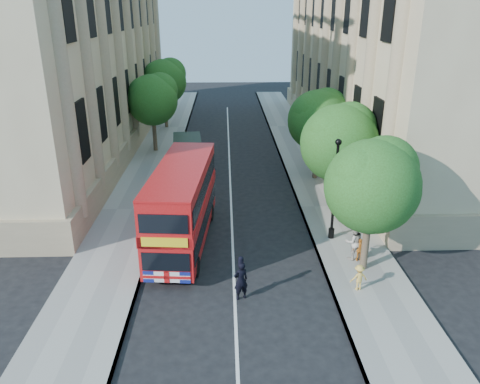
{
  "coord_description": "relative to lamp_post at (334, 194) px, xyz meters",
  "views": [
    {
      "loc": [
        -0.32,
        -15.05,
        10.99
      ],
      "look_at": [
        0.41,
        6.93,
        2.3
      ],
      "focal_mm": 35.0,
      "sensor_mm": 36.0,
      "label": 1
    }
  ],
  "objects": [
    {
      "name": "police_constable",
      "position": [
        -4.75,
        -5.0,
        -1.67
      ],
      "size": [
        0.72,
        0.6,
        1.67
      ],
      "primitive_type": "imported",
      "rotation": [
        0.0,
        0.0,
        3.53
      ],
      "color": "black",
      "rests_on": "ground"
    },
    {
      "name": "building_left",
      "position": [
        -18.8,
        18.0,
        6.49
      ],
      "size": [
        12.0,
        38.0,
        18.0
      ],
      "primitive_type": "cube",
      "color": "tan",
      "rests_on": "ground"
    },
    {
      "name": "pavement_left",
      "position": [
        -10.75,
        4.0,
        -2.45
      ],
      "size": [
        3.5,
        80.0,
        0.12
      ],
      "primitive_type": "cube",
      "color": "gray",
      "rests_on": "ground"
    },
    {
      "name": "tree_left_back",
      "position": [
        -10.96,
        24.03,
        2.2
      ],
      "size": [
        4.2,
        4.2,
        6.65
      ],
      "color": "#473828",
      "rests_on": "ground"
    },
    {
      "name": "child_b",
      "position": [
        0.11,
        -4.69,
        -1.82
      ],
      "size": [
        0.79,
        0.54,
        1.13
      ],
      "primitive_type": "imported",
      "rotation": [
        0.0,
        0.0,
        3.32
      ],
      "color": "#E3B44D",
      "rests_on": "pavement_right"
    },
    {
      "name": "building_right",
      "position": [
        8.8,
        18.0,
        6.49
      ],
      "size": [
        12.0,
        38.0,
        18.0
      ],
      "primitive_type": "cube",
      "color": "tan",
      "rests_on": "ground"
    },
    {
      "name": "lamp_post",
      "position": [
        0.0,
        0.0,
        0.0
      ],
      "size": [
        0.32,
        0.32,
        5.16
      ],
      "color": "black",
      "rests_on": "pavement_right"
    },
    {
      "name": "box_van",
      "position": [
        -7.89,
        9.89,
        -1.22
      ],
      "size": [
        2.29,
        4.76,
        2.64
      ],
      "rotation": [
        0.0,
        0.0,
        0.09
      ],
      "color": "black",
      "rests_on": "ground"
    },
    {
      "name": "woman_pedestrian",
      "position": [
        0.55,
        -2.14,
        -1.52
      ],
      "size": [
        0.93,
        0.77,
        1.74
      ],
      "primitive_type": "imported",
      "rotation": [
        0.0,
        0.0,
        3.28
      ],
      "color": "beige",
      "rests_on": "pavement_right"
    },
    {
      "name": "tree_right_near",
      "position": [
        0.84,
        -2.97,
        1.74
      ],
      "size": [
        4.0,
        4.0,
        6.08
      ],
      "color": "#473828",
      "rests_on": "ground"
    },
    {
      "name": "tree_left_far",
      "position": [
        -10.96,
        16.03,
        1.93
      ],
      "size": [
        4.0,
        4.0,
        6.3
      ],
      "color": "#473828",
      "rests_on": "ground"
    },
    {
      "name": "tree_right_far",
      "position": [
        0.84,
        9.03,
        1.8
      ],
      "size": [
        4.0,
        4.0,
        6.15
      ],
      "color": "#473828",
      "rests_on": "ground"
    },
    {
      "name": "ground",
      "position": [
        -5.0,
        -6.0,
        -2.51
      ],
      "size": [
        120.0,
        120.0,
        0.0
      ],
      "primitive_type": "plane",
      "color": "black",
      "rests_on": "ground"
    },
    {
      "name": "tree_right_mid",
      "position": [
        0.84,
        3.03,
        1.93
      ],
      "size": [
        4.2,
        4.2,
        6.37
      ],
      "color": "#473828",
      "rests_on": "ground"
    },
    {
      "name": "double_decker_bus",
      "position": [
        -7.41,
        -0.14,
        -0.33
      ],
      "size": [
        2.98,
        8.7,
        3.94
      ],
      "rotation": [
        0.0,
        0.0,
        -0.09
      ],
      "color": "#AE0C0D",
      "rests_on": "ground"
    },
    {
      "name": "child_a",
      "position": [
        0.79,
        -2.35,
        -1.83
      ],
      "size": [
        0.66,
        0.3,
        1.11
      ],
      "primitive_type": "imported",
      "rotation": [
        0.0,
        0.0,
        3.1
      ],
      "color": "orange",
      "rests_on": "pavement_right"
    },
    {
      "name": "pavement_right",
      "position": [
        0.75,
        4.0,
        -2.45
      ],
      "size": [
        3.5,
        80.0,
        0.12
      ],
      "primitive_type": "cube",
      "color": "gray",
      "rests_on": "ground"
    }
  ]
}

